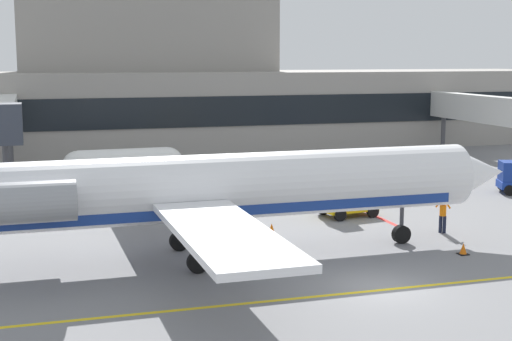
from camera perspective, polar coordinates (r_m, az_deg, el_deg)
name	(u,v)px	position (r m, az deg, el deg)	size (l,w,h in m)	color
ground	(382,289)	(30.41, 9.62, -8.89)	(120.00, 120.00, 0.11)	slate
terminal_building	(210,83)	(74.81, -3.53, 6.71)	(68.92, 13.42, 19.14)	gray
jet_bridge_west	(6,117)	(57.27, -18.57, 3.88)	(2.40, 16.23, 6.07)	silver
jet_bridge_east	(496,111)	(68.09, 17.88, 4.35)	(2.40, 18.59, 5.73)	silver
regional_jet	(202,188)	(33.21, -4.15, -1.37)	(30.79, 24.13, 9.55)	white
pushback_tractor	(343,200)	(42.85, 6.69, -2.28)	(3.35, 2.55, 2.08)	#E5B20C
fuel_tank	(124,165)	(53.81, -10.07, 0.45)	(8.60, 2.45, 2.59)	white
marshaller	(443,215)	(39.84, 14.09, -3.29)	(0.61, 0.69, 1.91)	#191E33
safety_cone_alpha	(463,249)	(35.97, 15.56, -5.82)	(0.47, 0.47, 0.55)	orange
safety_cone_bravo	(272,229)	(38.61, 1.20, -4.50)	(0.47, 0.47, 0.55)	orange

